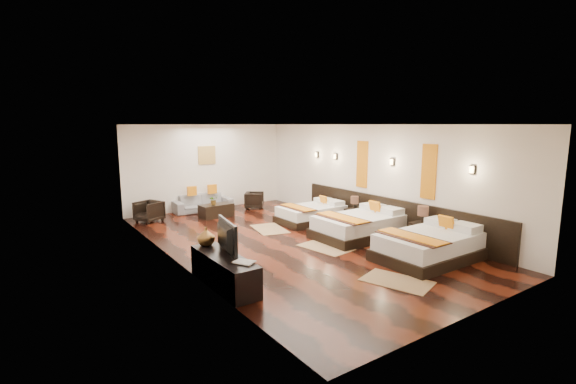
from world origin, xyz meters
TOP-DOWN VIEW (x-y plane):
  - floor at (0.00, 0.00)m, footprint 5.50×9.50m
  - ceiling at (0.00, 0.00)m, footprint 5.50×9.50m
  - back_wall at (0.00, 4.75)m, footprint 5.50×0.01m
  - left_wall at (-2.75, 0.00)m, footprint 0.01×9.50m
  - right_wall at (2.75, 0.00)m, footprint 0.01×9.50m
  - headboard_panel at (2.71, -0.80)m, footprint 0.08×6.60m
  - bed_near at (1.70, -2.80)m, footprint 2.28×1.43m
  - bed_mid at (1.70, -0.74)m, footprint 2.28×1.43m
  - bed_far at (1.69, 1.22)m, footprint 1.92×1.21m
  - nightstand_a at (2.44, -2.01)m, footprint 0.47×0.47m
  - nightstand_b at (2.44, 0.26)m, footprint 0.41×0.41m
  - jute_mat_near at (0.15, -3.25)m, footprint 1.09×1.38m
  - jute_mat_mid at (0.40, -0.93)m, footprint 0.93×1.30m
  - jute_mat_far at (0.23, 1.22)m, footprint 0.98×1.33m
  - tv_console at (-2.50, -1.65)m, footprint 0.50×1.80m
  - tv at (-2.45, -1.49)m, footprint 0.31×1.02m
  - book at (-2.50, -2.25)m, footprint 0.37×0.41m
  - figurine at (-2.50, -0.91)m, footprint 0.40×0.40m
  - sofa at (-0.33, 4.44)m, footprint 1.91×0.82m
  - armchair_left at (-2.20, 3.94)m, footprint 0.88×0.87m
  - armchair_right at (1.29, 3.87)m, footprint 0.84×0.84m
  - coffee_table at (-0.33, 3.39)m, footprint 1.04×0.59m
  - table_plant at (-0.43, 3.35)m, footprint 0.32×0.29m
  - orange_panel_a at (2.73, -1.90)m, footprint 0.04×0.40m
  - orange_panel_b at (2.73, 0.30)m, footprint 0.04×0.40m
  - sconce_near at (2.70, -3.00)m, footprint 0.07×0.12m
  - sconce_mid at (2.70, -0.80)m, footprint 0.07×0.12m
  - sconce_far at (2.70, 1.40)m, footprint 0.07×0.12m
  - sconce_lounge at (2.70, 2.30)m, footprint 0.07×0.12m
  - gold_artwork at (0.00, 4.73)m, footprint 0.60×0.04m

SIDE VIEW (x-z plane):
  - floor at x=0.00m, z-range -0.01..0.01m
  - jute_mat_near at x=0.15m, z-range 0.00..0.01m
  - jute_mat_mid at x=0.40m, z-range 0.00..0.01m
  - jute_mat_far at x=0.23m, z-range 0.00..0.01m
  - coffee_table at x=-0.33m, z-range 0.00..0.40m
  - bed_far at x=1.69m, z-range -0.12..0.62m
  - tv_console at x=-2.50m, z-range 0.00..0.55m
  - sofa at x=-0.33m, z-range 0.00..0.55m
  - armchair_right at x=1.29m, z-range 0.00..0.55m
  - nightstand_b at x=2.44m, z-range -0.12..0.70m
  - bed_mid at x=1.70m, z-range -0.14..0.73m
  - bed_near at x=1.70m, z-range -0.14..0.73m
  - armchair_left at x=-2.20m, z-range 0.00..0.61m
  - nightstand_a at x=2.44m, z-range -0.14..0.79m
  - headboard_panel at x=2.71m, z-range 0.00..0.90m
  - table_plant at x=-0.43m, z-range 0.40..0.70m
  - book at x=-2.50m, z-range 0.55..0.58m
  - figurine at x=-2.50m, z-range 0.55..0.90m
  - tv at x=-2.45m, z-range 0.55..1.13m
  - back_wall at x=0.00m, z-range 0.00..2.80m
  - left_wall at x=-2.75m, z-range 0.00..2.80m
  - right_wall at x=2.75m, z-range 0.00..2.80m
  - orange_panel_a at x=2.73m, z-range 1.05..2.35m
  - orange_panel_b at x=2.73m, z-range 1.05..2.35m
  - gold_artwork at x=0.00m, z-range 1.50..2.10m
  - sconce_near at x=2.70m, z-range 1.76..1.94m
  - sconce_mid at x=2.70m, z-range 1.76..1.94m
  - sconce_far at x=2.70m, z-range 1.76..1.94m
  - sconce_lounge at x=2.70m, z-range 1.76..1.94m
  - ceiling at x=0.00m, z-range 2.79..2.80m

